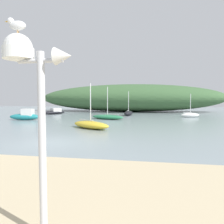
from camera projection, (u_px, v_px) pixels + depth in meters
ground_plane at (54, 143)px, 11.88m from camera, size 120.00×120.00×0.00m
distant_hill at (130, 98)px, 42.89m from camera, size 37.79×11.26×5.59m
mast_structure at (29, 72)px, 3.30m from camera, size 1.13×0.48×3.30m
seagull_on_radar at (17, 25)px, 3.29m from camera, size 0.36×0.14×0.25m
motorboat_near_shore at (54, 112)px, 35.12m from camera, size 3.68×4.34×1.01m
sailboat_centre_water at (128, 113)px, 32.42m from camera, size 1.52×3.75×3.72m
motorboat_far_left at (26, 116)px, 25.08m from camera, size 3.80×1.68×1.35m
sailboat_mid_channel at (190, 115)px, 28.88m from camera, size 2.63×1.17×3.26m
sailboat_inner_mooring at (108, 117)px, 26.02m from camera, size 4.62×2.89×4.03m
sailboat_east_reach at (91, 125)px, 17.71m from camera, size 4.20×3.45×3.83m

